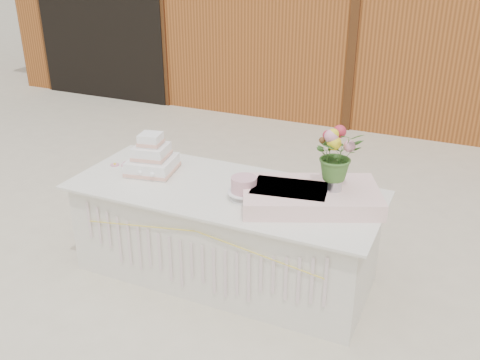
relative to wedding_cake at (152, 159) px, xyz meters
name	(u,v)px	position (x,y,z in m)	size (l,w,h in m)	color
ground	(225,273)	(0.67, -0.05, -0.88)	(80.00, 80.00, 0.00)	beige
cake_table	(224,233)	(0.67, -0.06, -0.49)	(2.40, 1.00, 0.77)	silver
wedding_cake	(152,159)	(0.00, 0.00, 0.00)	(0.42, 0.42, 0.33)	white
pink_cake_stand	(244,187)	(0.88, -0.15, -0.02)	(0.24, 0.24, 0.17)	white
satin_runner	(311,196)	(1.35, -0.02, -0.05)	(0.97, 0.56, 0.12)	#FFD5CD
flower_vase	(335,181)	(1.51, 0.02, 0.08)	(0.10, 0.10, 0.14)	#B6B6BB
bouquet	(338,148)	(1.51, 0.02, 0.33)	(0.33, 0.29, 0.37)	#406E2C
loose_flowers	(119,163)	(-0.36, 0.03, -0.10)	(0.15, 0.36, 0.02)	pink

